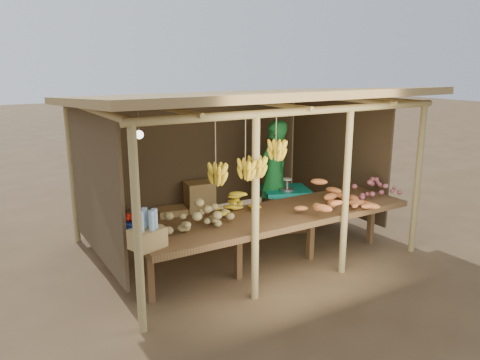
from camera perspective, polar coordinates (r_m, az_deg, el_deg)
ground at (r=7.29m, az=0.00°, el=-8.03°), size 60.00×60.00×0.00m
stall_structure at (r=6.85m, az=-0.80°, el=7.22°), size 4.70×3.50×2.43m
counter at (r=6.29m, az=4.49°, el=-4.55°), size 3.90×1.05×0.80m
potato_heap at (r=5.64m, az=-4.96°, el=-4.16°), size 1.14×0.94×0.37m
sweet_potato_heap at (r=6.45m, az=10.79°, el=-2.04°), size 1.24×0.90×0.36m
onion_heap at (r=7.29m, az=16.16°, el=-0.52°), size 0.83×0.58×0.35m
banana_pile at (r=6.25m, az=-0.61°, el=-2.37°), size 0.68×0.48×0.35m
tomato_basin at (r=5.73m, az=-12.92°, el=-5.26°), size 0.38×0.38×0.20m
bottle_box at (r=5.15m, az=-11.24°, el=-6.36°), size 0.41×0.37×0.44m
vendor at (r=7.87m, az=4.15°, el=0.62°), size 0.77×0.61×1.84m
tarp_crate at (r=7.95m, az=5.54°, el=-3.33°), size 0.94×0.88×0.91m
carton_stack at (r=8.04m, az=-6.02°, el=-3.46°), size 1.03×0.43×0.75m
burlap_sacks at (r=7.53m, az=-14.62°, el=-5.58°), size 0.88×0.46×0.62m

